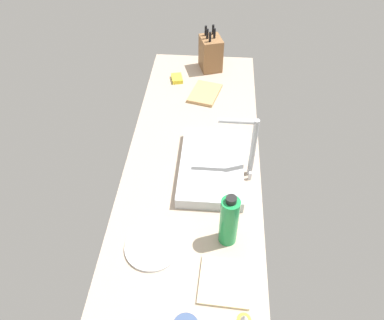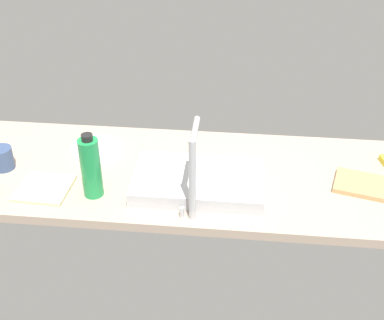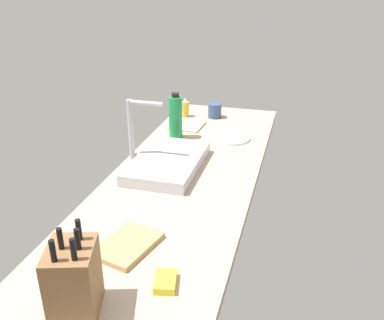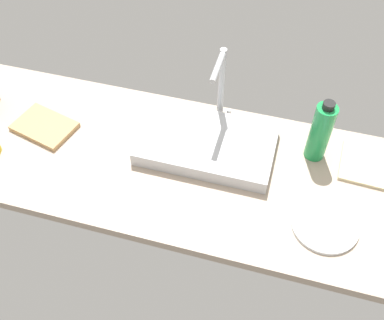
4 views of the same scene
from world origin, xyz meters
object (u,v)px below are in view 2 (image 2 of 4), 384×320
cutting_board (365,185)px  dinner_plate (97,149)px  coffee_mug (2,158)px  dish_towel (44,188)px  water_bottle (91,167)px  sink_basin (198,181)px  faucet (193,170)px

cutting_board → dinner_plate: cutting_board is taller
cutting_board → coffee_mug: (134.61, 1.23, 3.44)cm
cutting_board → dish_towel: bearing=6.5°
cutting_board → dinner_plate: 103.76cm
water_bottle → dinner_plate: bearing=-77.2°
sink_basin → coffee_mug: (74.77, -4.97, 1.69)cm
faucet → dinner_plate: bearing=-40.3°
coffee_mug → faucet: bearing=164.7°
coffee_mug → sink_basin: bearing=176.2°
sink_basin → cutting_board: 60.19cm
sink_basin → coffee_mug: coffee_mug is taller
sink_basin → water_bottle: size_ratio=1.90×
dinner_plate → water_bottle: bearing=102.8°
water_bottle → coffee_mug: 40.90cm
sink_basin → water_bottle: bearing=11.8°
cutting_board → dinner_plate: bearing=-8.0°
cutting_board → dish_towel: size_ratio=1.15×
dinner_plate → coffee_mug: (31.86, 15.68, 3.74)cm
faucet → dish_towel: 57.86cm
faucet → coffee_mug: (74.25, -20.27, -13.85)cm
faucet → dinner_plate: size_ratio=1.46×
water_bottle → dish_towel: (18.50, -0.65, -10.90)cm
water_bottle → dinner_plate: water_bottle is taller
sink_basin → dish_towel: bearing=7.2°
faucet → water_bottle: faucet is taller
water_bottle → dish_towel: water_bottle is taller
sink_basin → dinner_plate: 47.66cm
faucet → water_bottle: bearing=-12.1°
sink_basin → dish_towel: (55.00, 6.96, -2.05)cm
faucet → dish_towel: faucet is taller
sink_basin → coffee_mug: size_ratio=5.36×
faucet → coffee_mug: 78.20cm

